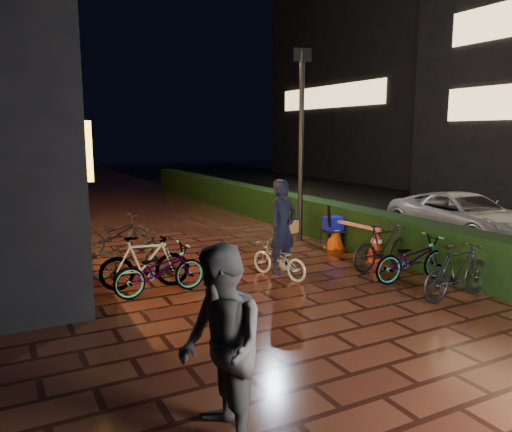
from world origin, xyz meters
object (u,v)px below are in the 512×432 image
bystander_person (221,348)px  cart_assembly (333,225)px  van (464,216)px  cyclist (281,242)px  traffic_barrier (355,238)px

bystander_person → cart_assembly: (5.73, 6.08, -0.37)m
van → cyclist: cyclist is taller
bystander_person → cart_assembly: bearing=141.6°
bystander_person → van: (9.57, 5.30, -0.33)m
cart_assembly → van: bearing=-11.4°
van → traffic_barrier: size_ratio=2.43×
cyclist → cart_assembly: bearing=34.0°
cyclist → cart_assembly: (2.51, 1.69, -0.16)m
bystander_person → van: bystander_person is taller
cart_assembly → bystander_person: bearing=-133.3°
cyclist → traffic_barrier: cyclist is taller
traffic_barrier → cart_assembly: cart_assembly is taller
traffic_barrier → cyclist: bearing=-160.1°
bystander_person → cyclist: bearing=148.6°
cyclist → van: bearing=8.2°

